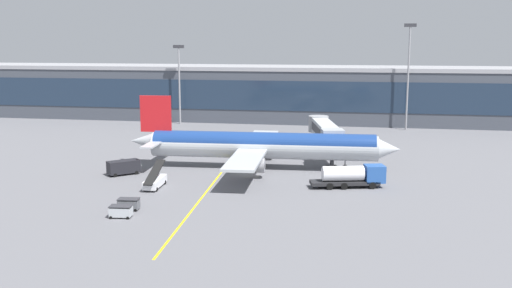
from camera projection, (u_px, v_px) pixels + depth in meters
ground_plane at (248, 174)px, 92.85m from camera, size 700.00×700.00×0.00m
apron_lead_in_line at (223, 171)px, 95.60m from camera, size 5.59×79.84×0.01m
terminal_building at (292, 93)px, 155.22m from camera, size 192.93×19.27×14.54m
main_airliner at (262, 145)px, 96.49m from camera, size 45.47×36.00×12.04m
jet_bridge at (324, 131)px, 105.84m from camera, size 7.61×20.41×6.64m
fuel_tanker at (353, 176)px, 84.32m from camera, size 11.08×5.12×3.25m
crew_van at (124, 167)px, 92.49m from camera, size 5.09×4.95×2.30m
belt_loader at (155, 181)px, 84.30m from camera, size 2.19×6.95×3.49m
baggage_cart_0 at (121, 211)px, 70.02m from camera, size 2.80×1.86×1.48m
baggage_cart_1 at (129, 204)px, 73.16m from camera, size 2.80×1.86×1.48m
apron_light_mast_0 at (408, 69)px, 137.21m from camera, size 2.80×0.50×25.17m
apron_light_mast_1 at (179, 77)px, 147.70m from camera, size 2.80×0.50×20.14m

